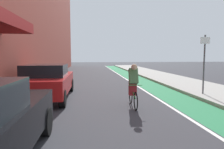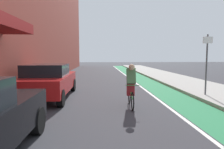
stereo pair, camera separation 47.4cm
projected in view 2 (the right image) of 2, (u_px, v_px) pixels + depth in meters
ground_plane at (105, 81)px, 15.08m from camera, size 88.15×88.15×0.00m
bike_lane_paint at (139, 78)px, 17.26m from camera, size 1.60×40.07×0.00m
lane_divider_stripe at (129, 78)px, 17.20m from camera, size 0.12×40.07×0.00m
sidewalk_right at (167, 77)px, 17.40m from camera, size 3.37×40.07×0.14m
parked_sedan_red at (48, 81)px, 8.96m from camera, size 2.01×4.50×1.53m
cyclist_mid at (131, 84)px, 7.38m from camera, size 0.48×1.71×1.61m
street_sign_post at (207, 59)px, 8.94m from camera, size 0.44×0.07×2.71m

